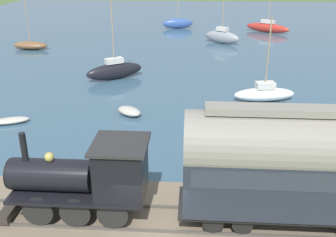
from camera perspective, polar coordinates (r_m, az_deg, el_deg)
The scene contains 12 objects.
harbor_water at distance 56.35m, azimuth 2.43°, elevation 12.50°, with size 80.00×80.00×0.01m.
rail_embankment at distance 15.76m, azimuth -2.04°, elevation -14.99°, with size 5.50×56.00×0.52m.
steam_locomotive at distance 15.01m, azimuth -11.45°, elevation -8.02°, with size 2.11×5.63×3.39m.
passenger_coach at distance 14.63m, azimuth 18.50°, elevation -6.11°, with size 2.35×8.44×4.64m.
sailboat_black at distance 34.05m, azimuth -7.75°, elevation 6.96°, with size 3.77×4.79×7.68m.
sailboat_red at distance 57.26m, azimuth 14.24°, elevation 12.70°, with size 4.46×5.77×5.27m.
sailboat_gray at distance 48.71m, azimuth 7.84°, elevation 11.71°, with size 3.62×4.48×7.19m.
sailboat_brown at distance 47.68m, azimuth -19.32°, elevation 10.02°, with size 1.90×4.08×5.71m.
sailboat_white at distance 29.41m, azimuth 13.82°, elevation 3.56°, with size 2.11×4.64×6.09m.
sailboat_blue at distance 58.66m, azimuth 1.43°, elevation 13.68°, with size 2.11×4.54×9.26m.
rowboat_near_shore at distance 26.66m, azimuth -21.89°, elevation -0.29°, with size 1.63×2.42×0.38m.
rowboat_far_out at distance 26.14m, azimuth -5.64°, elevation 1.06°, with size 2.00×2.12×0.55m.
Camera 1 is at (-11.19, -1.38, 9.80)m, focal length 42.00 mm.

